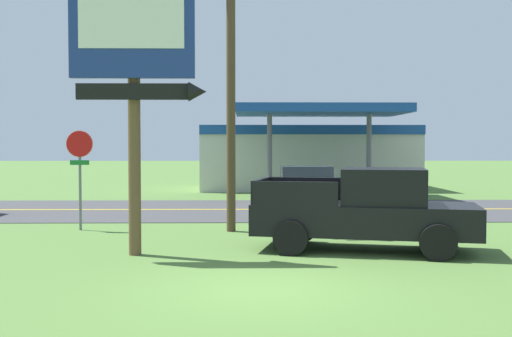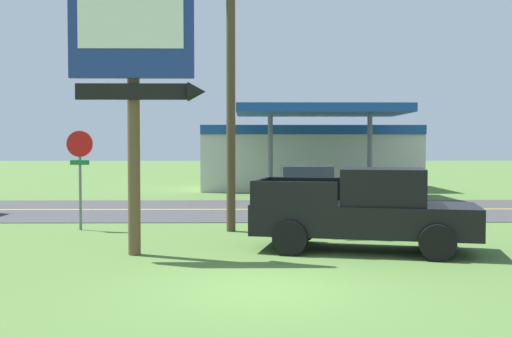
{
  "view_description": "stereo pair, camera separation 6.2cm",
  "coord_description": "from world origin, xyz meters",
  "px_view_note": "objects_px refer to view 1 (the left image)",
  "views": [
    {
      "loc": [
        -0.3,
        -10.45,
        2.49
      ],
      "look_at": [
        0.0,
        8.0,
        1.8
      ],
      "focal_mm": 42.52,
      "sensor_mm": 36.0,
      "label": 1
    },
    {
      "loc": [
        -0.23,
        -10.45,
        2.49
      ],
      "look_at": [
        0.0,
        8.0,
        1.8
      ],
      "focal_mm": 42.52,
      "sensor_mm": 36.0,
      "label": 2
    }
  ],
  "objects_px": {
    "utility_pole": "(231,81)",
    "car_tan_near_lane": "(309,185)",
    "pickup_black_parked_on_lawn": "(367,210)",
    "gas_station": "(307,155)",
    "motel_sign": "(136,67)",
    "stop_sign": "(80,162)"
  },
  "relations": [
    {
      "from": "motel_sign",
      "to": "gas_station",
      "type": "bearing_deg",
      "value": 74.12
    },
    {
      "from": "utility_pole",
      "to": "gas_station",
      "type": "height_order",
      "value": "utility_pole"
    },
    {
      "from": "gas_station",
      "to": "pickup_black_parked_on_lawn",
      "type": "distance_m",
      "value": 20.5
    },
    {
      "from": "stop_sign",
      "to": "pickup_black_parked_on_lawn",
      "type": "height_order",
      "value": "stop_sign"
    },
    {
      "from": "pickup_black_parked_on_lawn",
      "to": "stop_sign",
      "type": "bearing_deg",
      "value": 155.01
    },
    {
      "from": "utility_pole",
      "to": "car_tan_near_lane",
      "type": "xyz_separation_m",
      "value": [
        3.09,
        7.86,
        -3.54
      ]
    },
    {
      "from": "motel_sign",
      "to": "stop_sign",
      "type": "height_order",
      "value": "motel_sign"
    },
    {
      "from": "gas_station",
      "to": "car_tan_near_lane",
      "type": "relative_size",
      "value": 2.86
    },
    {
      "from": "utility_pole",
      "to": "car_tan_near_lane",
      "type": "height_order",
      "value": "utility_pole"
    },
    {
      "from": "stop_sign",
      "to": "utility_pole",
      "type": "bearing_deg",
      "value": -4.11
    },
    {
      "from": "pickup_black_parked_on_lawn",
      "to": "car_tan_near_lane",
      "type": "relative_size",
      "value": 1.31
    },
    {
      "from": "stop_sign",
      "to": "car_tan_near_lane",
      "type": "height_order",
      "value": "stop_sign"
    },
    {
      "from": "stop_sign",
      "to": "car_tan_near_lane",
      "type": "xyz_separation_m",
      "value": [
        7.55,
        7.54,
        -1.2
      ]
    },
    {
      "from": "pickup_black_parked_on_lawn",
      "to": "car_tan_near_lane",
      "type": "distance_m",
      "value": 11.17
    },
    {
      "from": "motel_sign",
      "to": "pickup_black_parked_on_lawn",
      "type": "bearing_deg",
      "value": 6.39
    },
    {
      "from": "motel_sign",
      "to": "pickup_black_parked_on_lawn",
      "type": "relative_size",
      "value": 1.13
    },
    {
      "from": "stop_sign",
      "to": "gas_station",
      "type": "xyz_separation_m",
      "value": [
        8.43,
        16.84,
        -0.08
      ]
    },
    {
      "from": "motel_sign",
      "to": "car_tan_near_lane",
      "type": "bearing_deg",
      "value": 66.49
    },
    {
      "from": "motel_sign",
      "to": "car_tan_near_lane",
      "type": "height_order",
      "value": "motel_sign"
    },
    {
      "from": "motel_sign",
      "to": "pickup_black_parked_on_lawn",
      "type": "distance_m",
      "value": 6.31
    },
    {
      "from": "motel_sign",
      "to": "gas_station",
      "type": "height_order",
      "value": "motel_sign"
    },
    {
      "from": "stop_sign",
      "to": "pickup_black_parked_on_lawn",
      "type": "xyz_separation_m",
      "value": [
        7.78,
        -3.63,
        -1.06
      ]
    }
  ]
}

